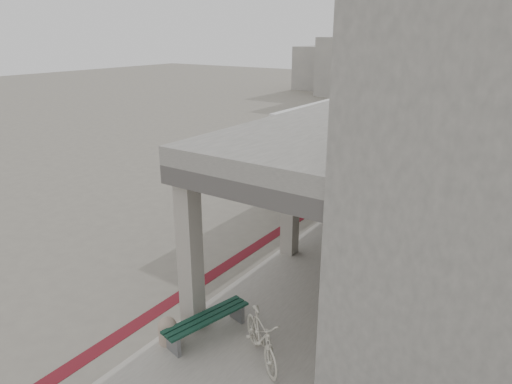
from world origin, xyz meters
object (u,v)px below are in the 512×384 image
Objects in this scene: fedex_truck at (339,141)px; utility_cabinet at (396,225)px; bicycle_cream at (261,338)px; bench at (207,322)px.

fedex_truck reaches higher than utility_cabinet.
bicycle_cream is (-0.39, -6.52, -0.00)m from utility_cabinet.
bicycle_cream is at bearing -71.57° from fedex_truck.
bench is 6.74m from utility_cabinet.
utility_cabinet is (1.70, 6.52, 0.17)m from bench.
fedex_truck is at bearing 128.16° from utility_cabinet.
bench is 1.32m from bicycle_cream.
utility_cabinet is at bearing -48.96° from fedex_truck.
bench is 1.19× the size of bicycle_cream.
bench is (2.30, -11.21, -1.27)m from fedex_truck.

